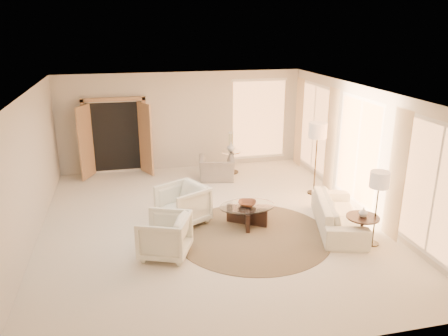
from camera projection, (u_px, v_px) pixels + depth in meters
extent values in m
cube|color=silver|center=(210.00, 224.00, 9.37)|extent=(7.00, 8.00, 0.02)
cube|color=white|center=(209.00, 93.00, 8.49)|extent=(7.00, 8.00, 0.02)
cube|color=beige|center=(182.00, 121.00, 12.63)|extent=(7.00, 0.04, 2.80)
cube|color=beige|center=(274.00, 259.00, 5.23)|extent=(7.00, 0.04, 2.80)
cube|color=beige|center=(26.00, 174.00, 8.18)|extent=(0.04, 8.00, 2.80)
cube|color=beige|center=(364.00, 151.00, 9.68)|extent=(0.04, 8.00, 2.80)
cube|color=tan|center=(116.00, 136.00, 12.22)|extent=(1.80, 0.12, 2.16)
cube|color=tan|center=(86.00, 142.00, 11.81)|extent=(0.35, 0.66, 2.00)
cube|color=tan|center=(146.00, 139.00, 12.16)|extent=(0.35, 0.66, 2.00)
cylinder|color=#413424|center=(253.00, 235.00, 8.85)|extent=(4.03, 4.03, 0.01)
imported|color=white|center=(338.00, 214.00, 9.08)|extent=(1.42, 2.30, 0.63)
imported|color=white|center=(183.00, 203.00, 9.28)|extent=(1.16, 1.19, 0.92)
imported|color=white|center=(165.00, 234.00, 7.96)|extent=(1.05, 1.08, 0.87)
imported|color=gray|center=(217.00, 165.00, 11.90)|extent=(1.06, 0.80, 0.84)
cube|color=black|center=(247.00, 216.00, 9.27)|extent=(0.79, 0.55, 0.40)
cube|color=black|center=(247.00, 216.00, 9.27)|extent=(0.28, 0.89, 0.40)
cylinder|color=white|center=(247.00, 206.00, 9.20)|extent=(1.55, 1.55, 0.02)
cylinder|color=black|center=(360.00, 244.00, 8.49)|extent=(0.39, 0.39, 0.03)
cylinder|color=black|center=(361.00, 231.00, 8.40)|extent=(0.06, 0.06, 0.56)
cylinder|color=black|center=(363.00, 217.00, 8.31)|extent=(0.62, 0.62, 0.03)
cylinder|color=#2C2518|center=(231.00, 172.00, 12.58)|extent=(0.42, 0.42, 0.03)
cylinder|color=#2C2518|center=(231.00, 162.00, 12.49)|extent=(0.06, 0.06, 0.60)
cylinder|color=white|center=(231.00, 152.00, 12.39)|extent=(0.55, 0.55, 0.03)
cylinder|color=#2C2518|center=(313.00, 193.00, 11.04)|extent=(0.31, 0.31, 0.03)
cylinder|color=#2C2518|center=(315.00, 164.00, 10.80)|extent=(0.03, 0.03, 1.54)
cylinder|color=tan|center=(318.00, 130.00, 10.53)|extent=(0.44, 0.44, 0.38)
cylinder|color=#2C2518|center=(372.00, 243.00, 8.50)|extent=(0.25, 0.25, 0.03)
cylinder|color=#2C2518|center=(376.00, 214.00, 8.31)|extent=(0.03, 0.03, 1.26)
cylinder|color=tan|center=(380.00, 180.00, 8.08)|extent=(0.36, 0.36, 0.31)
imported|color=brown|center=(247.00, 204.00, 9.18)|extent=(0.49, 0.49, 0.09)
imported|color=silver|center=(363.00, 212.00, 8.28)|extent=(0.23, 0.23, 0.19)
imported|color=silver|center=(231.00, 147.00, 12.35)|extent=(0.26, 0.26, 0.26)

